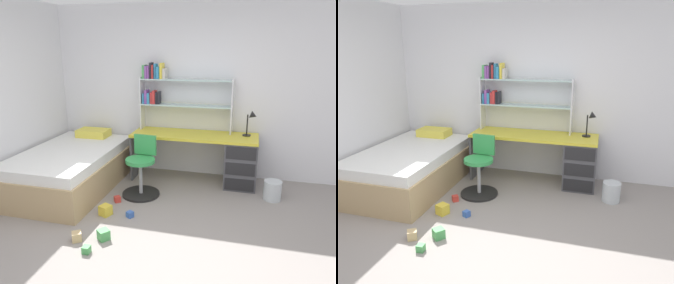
# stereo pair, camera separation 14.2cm
# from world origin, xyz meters

# --- Properties ---
(ground_plane) EXTENTS (5.57, 5.72, 0.02)m
(ground_plane) POSITION_xyz_m (0.00, 0.00, -0.01)
(ground_plane) COLOR gray
(room_shell) EXTENTS (5.57, 5.72, 2.63)m
(room_shell) POSITION_xyz_m (-1.17, 1.18, 1.32)
(room_shell) COLOR silver
(room_shell) RESTS_ON ground_plane
(desk) EXTENTS (1.86, 0.61, 0.73)m
(desk) POSITION_xyz_m (0.53, 2.03, 0.42)
(desk) COLOR gold
(desk) RESTS_ON ground_plane
(bookshelf_hutch) EXTENTS (1.41, 0.22, 1.03)m
(bookshelf_hutch) POSITION_xyz_m (-0.37, 2.22, 1.35)
(bookshelf_hutch) COLOR silver
(bookshelf_hutch) RESTS_ON desk
(desk_lamp) EXTENTS (0.20, 0.17, 0.38)m
(desk_lamp) POSITION_xyz_m (0.85, 2.10, 0.99)
(desk_lamp) COLOR black
(desk_lamp) RESTS_ON desk
(swivel_chair) EXTENTS (0.52, 0.52, 0.82)m
(swivel_chair) POSITION_xyz_m (-0.58, 1.36, 0.33)
(swivel_chair) COLOR black
(swivel_chair) RESTS_ON ground_plane
(bed_platform) EXTENTS (1.22, 2.00, 0.69)m
(bed_platform) POSITION_xyz_m (-1.65, 1.35, 0.28)
(bed_platform) COLOR tan
(bed_platform) RESTS_ON ground_plane
(waste_bin) EXTENTS (0.24, 0.24, 0.26)m
(waste_bin) POSITION_xyz_m (1.18, 1.63, 0.13)
(waste_bin) COLOR silver
(waste_bin) RESTS_ON ground_plane
(toy_block_natural_0) EXTENTS (0.14, 0.14, 0.10)m
(toy_block_natural_0) POSITION_xyz_m (-0.87, 0.08, 0.05)
(toy_block_natural_0) COLOR tan
(toy_block_natural_0) RESTS_ON ground_plane
(toy_block_green_1) EXTENTS (0.16, 0.16, 0.11)m
(toy_block_green_1) POSITION_xyz_m (-0.60, 0.18, 0.06)
(toy_block_green_1) COLOR #479E51
(toy_block_green_1) RESTS_ON ground_plane
(toy_block_yellow_2) EXTENTS (0.16, 0.16, 0.13)m
(toy_block_yellow_2) POSITION_xyz_m (-0.81, 0.67, 0.06)
(toy_block_yellow_2) COLOR gold
(toy_block_yellow_2) RESTS_ON ground_plane
(toy_block_red_3) EXTENTS (0.11, 0.11, 0.08)m
(toy_block_red_3) POSITION_xyz_m (-0.81, 1.04, 0.04)
(toy_block_red_3) COLOR red
(toy_block_red_3) RESTS_ON ground_plane
(toy_block_blue_4) EXTENTS (0.10, 0.10, 0.07)m
(toy_block_blue_4) POSITION_xyz_m (-0.50, 0.70, 0.04)
(toy_block_blue_4) COLOR #3860B7
(toy_block_blue_4) RESTS_ON ground_plane
(toy_block_green_5) EXTENTS (0.08, 0.08, 0.07)m
(toy_block_green_5) POSITION_xyz_m (-0.67, -0.09, 0.04)
(toy_block_green_5) COLOR #479E51
(toy_block_green_5) RESTS_ON ground_plane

